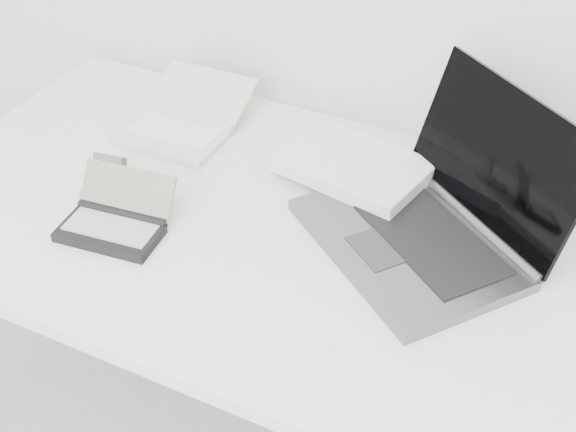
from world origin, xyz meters
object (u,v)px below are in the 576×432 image
at_px(netbook_open_white, 181,124).
at_px(palmtop_charcoal, 115,222).
at_px(laptop_large, 407,200).
at_px(desk, 312,254).

bearing_deg(netbook_open_white, palmtop_charcoal, -78.88).
bearing_deg(laptop_large, palmtop_charcoal, -113.47).
height_order(desk, netbook_open_white, netbook_open_white).
relative_size(desk, netbook_open_white, 5.55).
xyz_separation_m(laptop_large, netbook_open_white, (-0.54, 0.08, -0.02)).
bearing_deg(netbook_open_white, desk, -27.21).
xyz_separation_m(desk, palmtop_charcoal, (-0.33, -0.15, 0.07)).
bearing_deg(laptop_large, netbook_open_white, -151.43).
distance_m(desk, palmtop_charcoal, 0.37).
relative_size(desk, palmtop_charcoal, 7.97).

